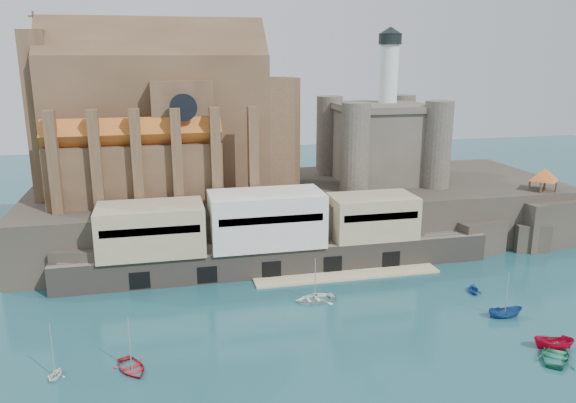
# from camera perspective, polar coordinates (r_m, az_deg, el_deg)

# --- Properties ---
(ground) EXTENTS (300.00, 300.00, 0.00)m
(ground) POSITION_cam_1_polar(r_m,az_deg,el_deg) (74.59, 9.11, -12.72)
(ground) COLOR #17444C
(ground) RESTS_ON ground
(promontory) EXTENTS (100.00, 36.00, 10.00)m
(promontory) POSITION_cam_1_polar(r_m,az_deg,el_deg) (107.73, 1.37, -1.03)
(promontory) COLOR #29241F
(promontory) RESTS_ON ground
(quay) EXTENTS (70.00, 12.00, 13.05)m
(quay) POSITION_cam_1_polar(r_m,az_deg,el_deg) (90.11, -2.26, -3.45)
(quay) COLOR #5F564C
(quay) RESTS_ON ground
(church) EXTENTS (47.00, 25.93, 30.51)m
(church) POSITION_cam_1_polar(r_m,az_deg,el_deg) (103.69, -11.97, 7.74)
(church) COLOR #503925
(church) RESTS_ON promontory
(castle_keep) EXTENTS (21.20, 21.20, 29.30)m
(castle_keep) POSITION_cam_1_polar(r_m,az_deg,el_deg) (111.56, 9.37, 6.36)
(castle_keep) COLOR #494339
(castle_keep) RESTS_ON promontory
(rock_outcrop) EXTENTS (14.50, 10.50, 8.70)m
(rock_outcrop) POSITION_cam_1_polar(r_m,az_deg,el_deg) (114.29, 24.14, -1.89)
(rock_outcrop) COLOR #29241F
(rock_outcrop) RESTS_ON ground
(pavilion) EXTENTS (6.40, 6.40, 5.40)m
(pavilion) POSITION_cam_1_polar(r_m,az_deg,el_deg) (112.43, 24.56, 2.39)
(pavilion) COLOR #503925
(pavilion) RESTS_ON rock_outcrop
(boat_0) EXTENTS (3.89, 2.44, 5.27)m
(boat_0) POSITION_cam_1_polar(r_m,az_deg,el_deg) (67.73, -15.58, -16.14)
(boat_0) COLOR red
(boat_0) RESTS_ON ground
(boat_2) EXTENTS (1.98, 1.94, 4.63)m
(boat_2) POSITION_cam_1_polar(r_m,az_deg,el_deg) (82.12, 21.13, -10.91)
(boat_2) COLOR navy
(boat_2) RESTS_ON ground
(boat_3) EXTENTS (4.32, 3.96, 6.37)m
(boat_3) POSITION_cam_1_polar(r_m,az_deg,el_deg) (74.58, 25.55, -14.09)
(boat_3) COLOR #237A4F
(boat_3) RESTS_ON ground
(boat_4) EXTENTS (2.71, 2.06, 2.78)m
(boat_4) POSITION_cam_1_polar(r_m,az_deg,el_deg) (68.98, -22.54, -16.18)
(boat_4) COLOR white
(boat_4) RESTS_ON ground
(boat_5) EXTENTS (2.23, 2.19, 4.85)m
(boat_5) POSITION_cam_1_polar(r_m,az_deg,el_deg) (76.36, 25.32, -13.37)
(boat_5) COLOR #B50524
(boat_5) RESTS_ON ground
(boat_6) EXTENTS (1.61, 4.33, 5.94)m
(boat_6) POSITION_cam_1_polar(r_m,az_deg,el_deg) (81.69, 2.74, -10.00)
(boat_6) COLOR white
(boat_6) RESTS_ON ground
(boat_7) EXTENTS (3.16, 2.41, 3.25)m
(boat_7) POSITION_cam_1_polar(r_m,az_deg,el_deg) (88.54, 18.31, -8.76)
(boat_7) COLOR #18409C
(boat_7) RESTS_ON ground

